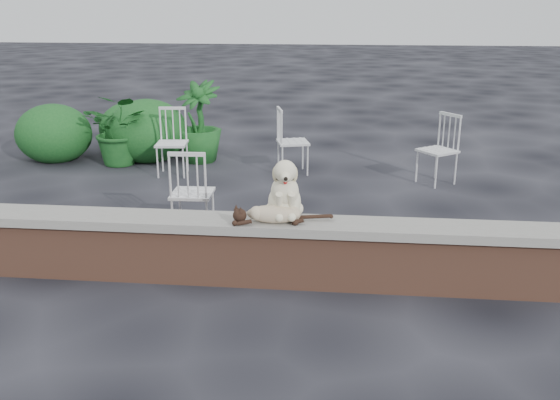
# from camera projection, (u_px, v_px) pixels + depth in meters

# --- Properties ---
(ground) EXTENTS (60.00, 60.00, 0.00)m
(ground) POSITION_uv_depth(u_px,v_px,m) (234.00, 280.00, 5.47)
(ground) COLOR black
(ground) RESTS_ON ground
(brick_wall) EXTENTS (6.00, 0.30, 0.50)m
(brick_wall) POSITION_uv_depth(u_px,v_px,m) (234.00, 254.00, 5.39)
(brick_wall) COLOR brown
(brick_wall) RESTS_ON ground
(capstone) EXTENTS (6.20, 0.40, 0.08)m
(capstone) POSITION_uv_depth(u_px,v_px,m) (233.00, 223.00, 5.30)
(capstone) COLOR slate
(capstone) RESTS_ON brick_wall
(dog) EXTENTS (0.42, 0.52, 0.55)m
(dog) POSITION_uv_depth(u_px,v_px,m) (285.00, 187.00, 5.25)
(dog) COLOR beige
(dog) RESTS_ON capstone
(cat) EXTENTS (1.04, 0.37, 0.17)m
(cat) POSITION_uv_depth(u_px,v_px,m) (273.00, 213.00, 5.17)
(cat) COLOR tan
(cat) RESTS_ON capstone
(chair_c) EXTENTS (0.58, 0.58, 0.94)m
(chair_c) POSITION_uv_depth(u_px,v_px,m) (192.00, 192.00, 6.40)
(chair_c) COLOR white
(chair_c) RESTS_ON ground
(chair_d) EXTENTS (0.78, 0.78, 0.94)m
(chair_d) POSITION_uv_depth(u_px,v_px,m) (438.00, 149.00, 8.20)
(chair_d) COLOR white
(chair_d) RESTS_ON ground
(chair_e) EXTENTS (0.68, 0.68, 0.94)m
(chair_e) POSITION_uv_depth(u_px,v_px,m) (293.00, 141.00, 8.70)
(chair_e) COLOR white
(chair_e) RESTS_ON ground
(chair_b) EXTENTS (0.61, 0.61, 0.94)m
(chair_b) POSITION_uv_depth(u_px,v_px,m) (172.00, 142.00, 8.60)
(chair_b) COLOR white
(chair_b) RESTS_ON ground
(potted_plant_a) EXTENTS (1.09, 0.98, 1.08)m
(potted_plant_a) POSITION_uv_depth(u_px,v_px,m) (121.00, 129.00, 9.13)
(potted_plant_a) COLOR #15491C
(potted_plant_a) RESTS_ON ground
(potted_plant_b) EXTENTS (0.89, 0.89, 1.23)m
(potted_plant_b) POSITION_uv_depth(u_px,v_px,m) (199.00, 122.00, 9.30)
(potted_plant_b) COLOR #15491C
(potted_plant_b) RESTS_ON ground
(shrubbery) EXTENTS (2.63, 1.66, 0.99)m
(shrubbery) POSITION_uv_depth(u_px,v_px,m) (114.00, 131.00, 9.57)
(shrubbery) COLOR #15491C
(shrubbery) RESTS_ON ground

